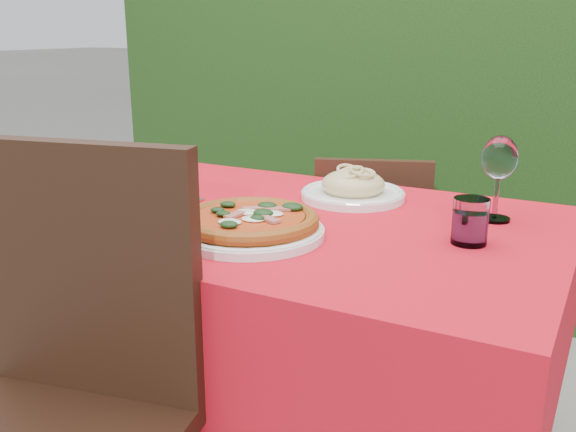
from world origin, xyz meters
The scene contains 9 objects.
hedge centered at (0.00, 1.55, 0.92)m, with size 3.20×0.55×1.78m.
dining_table centered at (0.00, 0.00, 0.60)m, with size 1.26×0.86×0.75m.
chair_near centered at (-0.15, -0.59, 0.57)m, with size 0.53×0.53×0.99m.
chair_far centered at (-0.01, 0.60, 0.46)m, with size 0.46×0.46×0.80m.
pizza_plate centered at (-0.01, -0.17, 0.78)m, with size 0.36×0.36×0.06m.
pasta_plate centered at (0.06, 0.23, 0.78)m, with size 0.27×0.27×0.08m.
water_glass centered at (0.42, 0.01, 0.79)m, with size 0.07×0.07×0.10m.
wine_glass centered at (0.43, 0.21, 0.89)m, with size 0.08×0.08×0.20m.
fork centered at (-0.29, -0.08, 0.75)m, with size 0.03×0.21×0.01m, color silver.
Camera 1 is at (0.68, -1.30, 1.18)m, focal length 40.00 mm.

